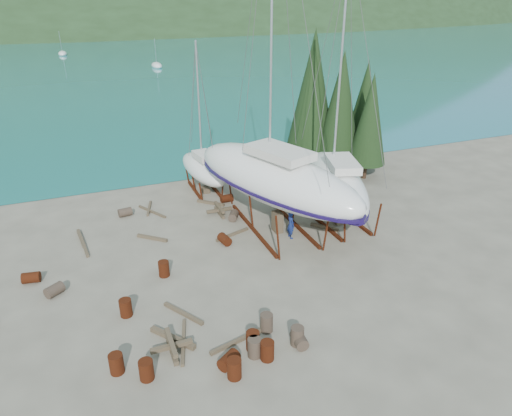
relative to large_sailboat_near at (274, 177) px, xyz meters
name	(u,v)px	position (x,y,z in m)	size (l,w,h in m)	color
ground	(250,275)	(-3.48, -4.76, -3.48)	(600.00, 600.00, 0.00)	#605A4C
bay_water	(72,19)	(-3.48, 310.24, -3.47)	(700.00, 700.00, 0.00)	#17736F
far_hill	(71,18)	(-3.48, 315.24, -3.48)	(800.00, 360.00, 110.00)	#213319
far_house_center	(25,26)	(-23.48, 185.24, -0.56)	(6.60, 5.60, 5.60)	beige
far_house_right	(155,23)	(26.52, 185.24, -0.56)	(6.60, 5.60, 5.60)	beige
cypress_near_right	(341,105)	(9.02, 7.24, 2.31)	(3.60, 3.60, 10.00)	black
cypress_mid_right	(370,119)	(10.52, 5.24, 1.44)	(3.06, 3.06, 8.50)	black
cypress_back_left	(313,91)	(7.52, 9.24, 3.18)	(4.14, 4.14, 11.50)	black
cypress_far_right	(365,106)	(12.02, 8.24, 1.73)	(3.24, 3.24, 9.00)	black
moored_boat_mid	(157,66)	(6.52, 75.24, -3.09)	(2.00, 5.00, 6.05)	white
moored_boat_far	(63,54)	(-11.48, 105.24, -3.09)	(2.00, 5.00, 6.05)	white
large_sailboat_near	(274,177)	(0.00, 0.00, 0.00)	(8.48, 14.29, 21.65)	white
large_sailboat_far	(336,182)	(4.19, -0.59, -0.75)	(6.04, 10.98, 16.68)	white
small_sailboat_shore	(203,168)	(-2.48, 7.58, -1.67)	(2.98, 7.08, 10.98)	white
worker	(291,225)	(0.42, -1.74, -2.59)	(0.65, 0.43, 1.79)	navy
drum_0	(146,370)	(-9.87, -10.10, -3.04)	(0.58, 0.58, 0.88)	#54250E
drum_1	(299,340)	(-3.44, -10.62, -3.19)	(0.58, 0.58, 0.88)	#2D2823
drum_2	(31,278)	(-14.39, -1.11, -3.19)	(0.58, 0.58, 0.88)	#54250E
drum_3	(234,369)	(-6.64, -11.31, -3.04)	(0.58, 0.58, 0.88)	#54250E
drum_4	(227,198)	(-1.56, 4.87, -3.19)	(0.58, 0.58, 0.88)	#54250E
drum_5	(267,323)	(-4.38, -9.23, -3.04)	(0.58, 0.58, 0.88)	#2D2823
drum_6	(225,239)	(-3.65, -0.96, -3.19)	(0.58, 0.58, 0.88)	#54250E
drum_7	(267,351)	(-5.04, -10.86, -3.04)	(0.58, 0.58, 0.88)	#54250E
drum_8	(126,308)	(-10.11, -5.77, -3.04)	(0.58, 0.58, 0.88)	#54250E
drum_9	(125,212)	(-8.77, 5.22, -3.19)	(0.58, 0.58, 0.88)	#2D2823
drum_10	(253,341)	(-5.38, -10.09, -3.04)	(0.58, 0.58, 0.88)	#54250E
drum_11	(233,216)	(-2.06, 1.95, -3.19)	(0.58, 0.58, 0.88)	#2D2823
drum_12	(229,360)	(-6.65, -10.64, -3.19)	(0.58, 0.58, 0.88)	#54250E
drum_13	(116,364)	(-10.92, -9.30, -3.04)	(0.58, 0.58, 0.88)	#54250E
drum_14	(164,269)	(-7.77, -3.09, -3.04)	(0.58, 0.58, 0.88)	#54250E
drum_15	(54,290)	(-13.25, -2.76, -3.19)	(0.58, 0.58, 0.88)	#2D2823
drum_16	(254,347)	(-5.47, -10.50, -3.04)	(0.58, 0.58, 0.88)	#2D2823
drum_17	(297,336)	(-3.50, -10.52, -3.04)	(0.58, 0.58, 0.88)	#2D2823
timber_0	(152,212)	(-6.98, 5.10, -3.41)	(0.14, 2.83, 0.14)	brown
timber_1	(325,227)	(2.99, -1.49, -3.38)	(0.19, 1.90, 0.19)	brown
timber_2	(81,238)	(-11.76, 2.86, -3.39)	(0.19, 2.31, 0.19)	brown
timber_3	(183,342)	(-8.07, -8.63, -3.41)	(0.15, 2.87, 0.15)	brown
timber_5	(236,342)	(-5.94, -9.49, -3.40)	(0.16, 2.59, 0.16)	brown
timber_6	(211,203)	(-2.77, 4.94, -3.38)	(0.19, 2.14, 0.19)	brown
timber_8	(152,238)	(-7.66, 1.23, -3.39)	(0.19, 2.07, 0.19)	brown
timber_9	(149,208)	(-7.07, 5.72, -3.40)	(0.15, 2.33, 0.15)	brown
timber_10	(232,234)	(-2.87, -0.16, -3.40)	(0.16, 2.49, 0.16)	brown
timber_12	(183,313)	(-7.61, -6.74, -3.40)	(0.17, 2.51, 0.17)	brown
timber_16	(173,338)	(-8.45, -8.27, -3.37)	(0.23, 2.42, 0.23)	brown
timber_17	(85,247)	(-11.61, 1.62, -3.40)	(0.16, 2.42, 0.16)	brown
timber_pile_fore	(172,346)	(-8.64, -8.97, -3.18)	(1.80, 1.80, 0.60)	brown
timber_pile_aft	(219,210)	(-2.68, 3.14, -3.18)	(1.80, 1.80, 0.60)	brown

